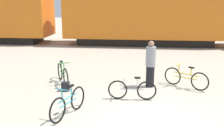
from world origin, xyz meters
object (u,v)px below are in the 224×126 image
object	(u,v)px
bicycle_silver	(132,90)
person_in_grey	(151,64)
bicycle_green	(63,74)
bicycle_teal	(68,103)
backpack	(66,87)
freight_train	(145,7)
bicycle_yellow	(186,78)

from	to	relation	value
bicycle_silver	person_in_grey	bearing A→B (deg)	65.24
bicycle_green	bicycle_teal	world-z (taller)	same
person_in_grey	backpack	xyz separation A→B (m)	(-3.09, -0.83, -0.72)
freight_train	backpack	size ratio (longest dim) A/B	109.04
backpack	bicycle_green	bearing A→B (deg)	111.64
bicycle_yellow	person_in_grey	size ratio (longest dim) A/B	0.85
bicycle_silver	person_in_grey	size ratio (longest dim) A/B	0.91
bicycle_green	bicycle_yellow	bearing A→B (deg)	-0.75
bicycle_silver	backpack	world-z (taller)	bicycle_silver
bicycle_silver	backpack	size ratio (longest dim) A/B	4.77
bicycle_green	bicycle_silver	bearing A→B (deg)	-28.07
freight_train	bicycle_silver	xyz separation A→B (m)	(-0.55, -11.00, -2.36)
bicycle_green	person_in_grey	distance (m)	3.49
freight_train	bicycle_green	distance (m)	10.34
bicycle_silver	backpack	bearing A→B (deg)	166.65
person_in_grey	bicycle_silver	bearing A→B (deg)	98.54
freight_train	bicycle_silver	distance (m)	11.26
bicycle_green	bicycle_yellow	distance (m)	4.80
bicycle_teal	bicycle_yellow	distance (m)	4.75
bicycle_yellow	person_in_grey	world-z (taller)	person_in_grey
bicycle_silver	bicycle_teal	distance (m)	2.30
bicycle_yellow	freight_train	bearing A→B (deg)	98.58
bicycle_teal	bicycle_yellow	size ratio (longest dim) A/B	1.09
bicycle_teal	bicycle_green	bearing A→B (deg)	109.10
bicycle_yellow	backpack	size ratio (longest dim) A/B	4.43
bicycle_yellow	person_in_grey	distance (m)	1.44
freight_train	bicycle_yellow	xyz separation A→B (m)	(1.44, -9.56, -2.34)
bicycle_green	bicycle_teal	xyz separation A→B (m)	(1.02, -2.94, 0.00)
bicycle_silver	bicycle_yellow	distance (m)	2.45
bicycle_teal	bicycle_yellow	xyz separation A→B (m)	(3.78, 2.88, -0.01)
bicycle_green	backpack	xyz separation A→B (m)	(0.36, -0.92, -0.21)
bicycle_yellow	backpack	bearing A→B (deg)	-169.09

